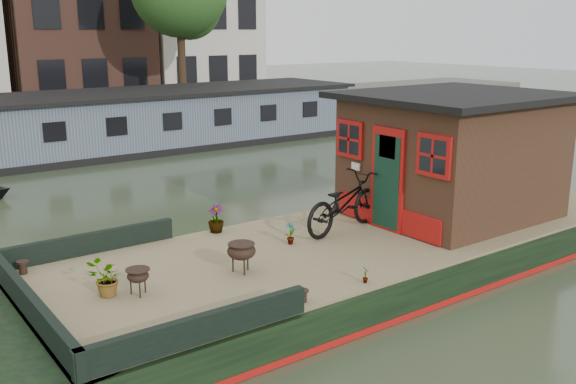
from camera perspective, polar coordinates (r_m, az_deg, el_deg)
ground at (r=11.96m, az=7.11°, el=-6.64°), size 120.00×120.00×0.00m
houseboat_hull at (r=11.05m, az=2.06°, el=-6.81°), size 14.01×4.02×0.60m
houseboat_deck at (r=11.75m, az=7.20°, el=-3.79°), size 11.80×3.80×0.05m
bow_bulwark at (r=9.17m, az=-16.81°, el=-8.22°), size 3.00×4.00×0.35m
cabin at (r=13.01m, az=14.43°, el=3.32°), size 4.00×3.50×2.42m
bicycle at (r=11.71m, az=4.95°, el=-0.97°), size 2.10×1.08×1.05m
potted_plant_a at (r=11.02m, az=0.22°, el=-3.66°), size 0.25×0.22×0.40m
potted_plant_c at (r=9.23m, az=-15.87°, el=-7.45°), size 0.57×0.53×0.52m
potted_plant_d at (r=11.72m, az=-6.43°, el=-2.39°), size 0.38×0.38×0.51m
potted_plant_e at (r=9.46m, az=6.92°, el=-7.30°), size 0.13×0.16×0.26m
brazier_front at (r=9.20m, az=-13.16°, el=-7.79°), size 0.45×0.45×0.39m
brazier_rear at (r=9.78m, az=-4.15°, el=-5.85°), size 0.57×0.57×0.47m
bollard_port at (r=10.53m, az=-22.50°, el=-6.21°), size 0.18×0.18×0.21m
bollard_stbd at (r=8.79m, az=1.36°, el=-9.20°), size 0.15×0.15×0.18m
far_houseboat at (r=23.63m, az=-16.75°, el=5.64°), size 20.40×4.40×2.11m
quay at (r=29.86m, az=-20.93°, el=5.96°), size 60.00×6.00×0.90m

